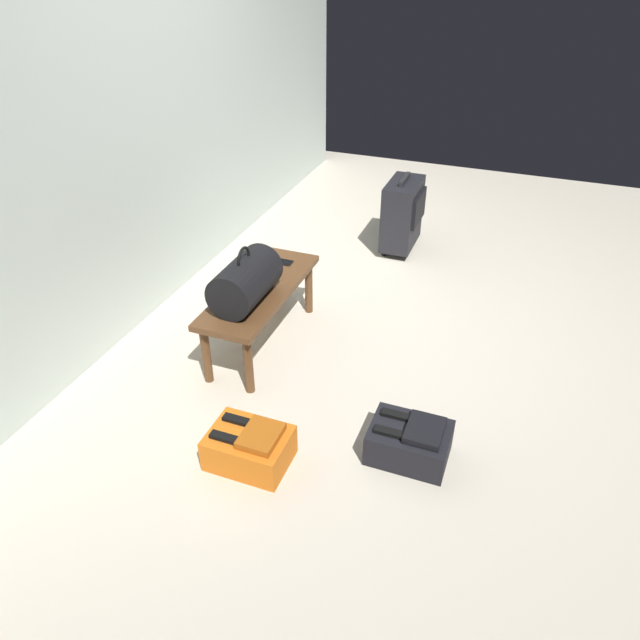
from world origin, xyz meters
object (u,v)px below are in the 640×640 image
(bench, at_px, (260,296))
(cell_phone, at_px, (281,262))
(backpack_orange, at_px, (250,447))
(duffel_bag_black, at_px, (245,281))
(backpack_dark, at_px, (410,441))
(suitcase_upright_charcoal, at_px, (403,213))

(bench, height_order, cell_phone, cell_phone)
(cell_phone, relative_size, backpack_orange, 0.38)
(duffel_bag_black, xyz_separation_m, backpack_dark, (-0.44, -1.07, -0.43))
(suitcase_upright_charcoal, xyz_separation_m, backpack_orange, (-2.46, 0.10, -0.21))
(duffel_bag_black, bearing_deg, suitcase_upright_charcoal, -15.21)
(duffel_bag_black, height_order, cell_phone, duffel_bag_black)
(bench, xyz_separation_m, cell_phone, (0.33, 0.01, 0.07))
(cell_phone, bearing_deg, duffel_bag_black, -178.62)
(cell_phone, height_order, backpack_dark, cell_phone)
(backpack_dark, bearing_deg, duffel_bag_black, 67.67)
(backpack_dark, bearing_deg, bench, 60.48)
(suitcase_upright_charcoal, bearing_deg, cell_phone, 158.58)
(bench, distance_m, duffel_bag_black, 0.25)
(duffel_bag_black, bearing_deg, bench, -0.00)
(backpack_orange, xyz_separation_m, backpack_dark, (0.31, -0.70, 0.00))
(duffel_bag_black, relative_size, backpack_dark, 1.16)
(cell_phone, xyz_separation_m, backpack_orange, (-1.24, -0.38, -0.31))
(duffel_bag_black, height_order, backpack_dark, duffel_bag_black)
(bench, height_order, suitcase_upright_charcoal, suitcase_upright_charcoal)
(bench, relative_size, backpack_orange, 2.63)
(backpack_orange, bearing_deg, duffel_bag_black, 26.15)
(suitcase_upright_charcoal, height_order, backpack_orange, suitcase_upright_charcoal)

